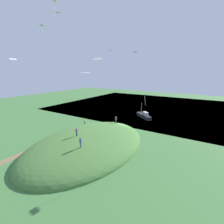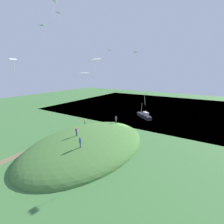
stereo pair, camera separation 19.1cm
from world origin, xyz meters
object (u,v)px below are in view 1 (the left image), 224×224
person_near_shore (85,121)px  mooring_post (113,123)px  person_watching_kites (116,119)px  kite_2 (42,26)px  kite_1 (135,52)px  person_on_hilltop (77,131)px  kite_8 (95,47)px  kite_0 (147,95)px  boat_on_lake (144,116)px  person_with_child (80,141)px  kite_6 (13,60)px  kite_4 (58,13)px  kite_9 (55,3)px  kite_3 (85,74)px  kite_5 (97,60)px  kite_10 (110,50)px

person_near_shore → mooring_post: size_ratio=2.04×
person_watching_kites → kite_2: 24.84m
kite_1 → person_on_hilltop: bearing=-13.9°
person_on_hilltop → kite_8: bearing=-35.9°
kite_0 → kite_8: bearing=-66.1°
boat_on_lake → kite_8: (25.70, 0.82, 17.39)m
kite_1 → person_watching_kites: bearing=-34.3°
person_with_child → mooring_post: (-18.59, -5.14, -2.95)m
boat_on_lake → person_with_child: size_ratio=3.64×
kite_6 → kite_8: 14.61m
boat_on_lake → person_near_shore: boat_on_lake is taller
kite_2 → kite_4: (-4.14, -0.11, 3.23)m
person_on_hilltop → kite_9: bearing=-110.0°
person_near_shore → kite_2: kite_2 is taller
kite_8 → kite_9: 7.45m
kite_1 → kite_9: kite_9 is taller
person_on_hilltop → person_watching_kites: person_on_hilltop is taller
kite_4 → boat_on_lake: bearing=153.5°
mooring_post → kite_2: bearing=-21.4°
person_watching_kites → kite_6: kite_6 is taller
person_near_shore → kite_2: bearing=-5.9°
kite_2 → mooring_post: bearing=158.6°
kite_1 → kite_3: size_ratio=1.13×
kite_4 → kite_5: kite_4 is taller
kite_1 → kite_5: 23.11m
kite_5 → kite_3: bearing=13.9°
kite_10 → kite_8: bearing=16.4°
kite_1 → kite_3: bearing=13.6°
kite_4 → person_watching_kites: bearing=132.2°
person_near_shore → kite_1: size_ratio=0.81×
person_on_hilltop → kite_10: (-8.76, 1.86, 15.06)m
person_watching_kites → kite_4: bearing=-13.6°
person_watching_kites → kite_3: 25.45m
kite_6 → kite_10: bearing=141.4°
kite_1 → person_with_child: bearing=-1.3°
person_watching_kites → kite_5: (18.11, 8.19, 12.76)m
person_on_hilltop → kite_5: (5.63, 9.47, 12.07)m
kite_4 → person_with_child: bearing=57.2°
kite_8 → kite_5: bearing=39.4°
kite_8 → person_on_hilltop: bearing=-79.6°
person_on_hilltop → kite_3: size_ratio=0.90×
person_watching_kites → kite_6: size_ratio=0.88×
person_watching_kites → kite_3: (21.00, 8.90, 11.28)m
person_near_shore → kite_1: 22.15m
kite_4 → kite_10: (-4.35, 9.49, -7.24)m
person_watching_kites → kite_4: size_ratio=1.25×
kite_5 → kite_8: size_ratio=1.01×
person_watching_kites → kite_4: kite_4 is taller
kite_1 → kite_3: kite_1 is taller
kite_2 → kite_10: bearing=132.2°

